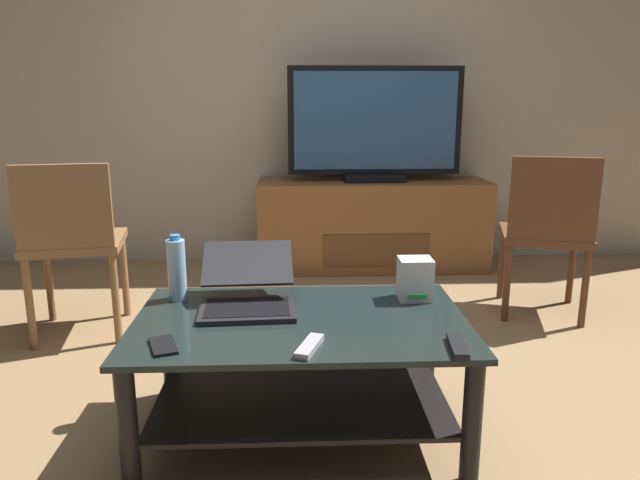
{
  "coord_description": "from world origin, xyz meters",
  "views": [
    {
      "loc": [
        -0.16,
        -2.05,
        1.15
      ],
      "look_at": [
        -0.06,
        0.32,
        0.58
      ],
      "focal_mm": 33.16,
      "sensor_mm": 36.0,
      "label": 1
    }
  ],
  "objects_px": {
    "media_cabinet": "(372,225)",
    "cell_phone": "(163,346)",
    "soundbar_remote": "(458,346)",
    "side_chair": "(72,238)",
    "tv_remote": "(309,346)",
    "coffee_table": "(301,356)",
    "water_bottle_near": "(177,269)",
    "television": "(375,127)",
    "laptop": "(248,290)",
    "router_box": "(415,279)",
    "dining_chair": "(547,228)"
  },
  "relations": [
    {
      "from": "television",
      "to": "soundbar_remote",
      "type": "height_order",
      "value": "television"
    },
    {
      "from": "television",
      "to": "tv_remote",
      "type": "bearing_deg",
      "value": -102.0
    },
    {
      "from": "television",
      "to": "water_bottle_near",
      "type": "bearing_deg",
      "value": -117.56
    },
    {
      "from": "media_cabinet",
      "to": "tv_remote",
      "type": "relative_size",
      "value": 9.69
    },
    {
      "from": "dining_chair",
      "to": "tv_remote",
      "type": "xyz_separation_m",
      "value": [
        -1.28,
        -1.34,
        -0.05
      ]
    },
    {
      "from": "media_cabinet",
      "to": "cell_phone",
      "type": "bearing_deg",
      "value": -111.96
    },
    {
      "from": "router_box",
      "to": "cell_phone",
      "type": "distance_m",
      "value": 0.93
    },
    {
      "from": "router_box",
      "to": "cell_phone",
      "type": "bearing_deg",
      "value": -154.31
    },
    {
      "from": "coffee_table",
      "to": "media_cabinet",
      "type": "xyz_separation_m",
      "value": [
        0.51,
        2.08,
        0.01
      ]
    },
    {
      "from": "media_cabinet",
      "to": "soundbar_remote",
      "type": "xyz_separation_m",
      "value": [
        -0.05,
        -2.35,
        0.14
      ]
    },
    {
      "from": "media_cabinet",
      "to": "laptop",
      "type": "bearing_deg",
      "value": -109.87
    },
    {
      "from": "coffee_table",
      "to": "water_bottle_near",
      "type": "relative_size",
      "value": 4.57
    },
    {
      "from": "water_bottle_near",
      "to": "tv_remote",
      "type": "xyz_separation_m",
      "value": [
        0.47,
        -0.47,
        -0.11
      ]
    },
    {
      "from": "media_cabinet",
      "to": "television",
      "type": "relative_size",
      "value": 1.36
    },
    {
      "from": "dining_chair",
      "to": "cell_phone",
      "type": "bearing_deg",
      "value": -142.66
    },
    {
      "from": "media_cabinet",
      "to": "side_chair",
      "type": "relative_size",
      "value": 1.79
    },
    {
      "from": "media_cabinet",
      "to": "laptop",
      "type": "distance_m",
      "value": 2.07
    },
    {
      "from": "water_bottle_near",
      "to": "tv_remote",
      "type": "relative_size",
      "value": 1.52
    },
    {
      "from": "coffee_table",
      "to": "router_box",
      "type": "relative_size",
      "value": 7.24
    },
    {
      "from": "soundbar_remote",
      "to": "router_box",
      "type": "bearing_deg",
      "value": 100.55
    },
    {
      "from": "cell_phone",
      "to": "soundbar_remote",
      "type": "xyz_separation_m",
      "value": [
        0.87,
        -0.05,
        0.01
      ]
    },
    {
      "from": "coffee_table",
      "to": "router_box",
      "type": "xyz_separation_m",
      "value": [
        0.42,
        0.18,
        0.21
      ]
    },
    {
      "from": "router_box",
      "to": "tv_remote",
      "type": "height_order",
      "value": "router_box"
    },
    {
      "from": "water_bottle_near",
      "to": "cell_phone",
      "type": "xyz_separation_m",
      "value": [
        0.04,
        -0.43,
        -0.11
      ]
    },
    {
      "from": "water_bottle_near",
      "to": "soundbar_remote",
      "type": "distance_m",
      "value": 1.03
    },
    {
      "from": "laptop",
      "to": "coffee_table",
      "type": "bearing_deg",
      "value": -36.62
    },
    {
      "from": "soundbar_remote",
      "to": "cell_phone",
      "type": "bearing_deg",
      "value": -177.72
    },
    {
      "from": "router_box",
      "to": "media_cabinet",
      "type": "bearing_deg",
      "value": 87.2
    },
    {
      "from": "laptop",
      "to": "router_box",
      "type": "distance_m",
      "value": 0.61
    },
    {
      "from": "media_cabinet",
      "to": "dining_chair",
      "type": "xyz_separation_m",
      "value": [
        0.79,
        -0.99,
        0.19
      ]
    },
    {
      "from": "water_bottle_near",
      "to": "soundbar_remote",
      "type": "height_order",
      "value": "water_bottle_near"
    },
    {
      "from": "media_cabinet",
      "to": "dining_chair",
      "type": "height_order",
      "value": "dining_chair"
    },
    {
      "from": "television",
      "to": "cell_phone",
      "type": "relative_size",
      "value": 8.17
    },
    {
      "from": "media_cabinet",
      "to": "side_chair",
      "type": "xyz_separation_m",
      "value": [
        -1.59,
        -1.17,
        0.2
      ]
    },
    {
      "from": "router_box",
      "to": "side_chair",
      "type": "bearing_deg",
      "value": 154.1
    },
    {
      "from": "router_box",
      "to": "soundbar_remote",
      "type": "height_order",
      "value": "router_box"
    },
    {
      "from": "router_box",
      "to": "soundbar_remote",
      "type": "distance_m",
      "value": 0.46
    },
    {
      "from": "coffee_table",
      "to": "water_bottle_near",
      "type": "distance_m",
      "value": 0.55
    },
    {
      "from": "soundbar_remote",
      "to": "water_bottle_near",
      "type": "bearing_deg",
      "value": 157.69
    },
    {
      "from": "media_cabinet",
      "to": "laptop",
      "type": "height_order",
      "value": "laptop"
    },
    {
      "from": "coffee_table",
      "to": "laptop",
      "type": "xyz_separation_m",
      "value": [
        -0.19,
        0.14,
        0.19
      ]
    },
    {
      "from": "media_cabinet",
      "to": "router_box",
      "type": "relative_size",
      "value": 10.08
    },
    {
      "from": "cell_phone",
      "to": "tv_remote",
      "type": "relative_size",
      "value": 0.88
    },
    {
      "from": "television",
      "to": "router_box",
      "type": "height_order",
      "value": "television"
    },
    {
      "from": "television",
      "to": "soundbar_remote",
      "type": "bearing_deg",
      "value": -91.35
    },
    {
      "from": "coffee_table",
      "to": "television",
      "type": "bearing_deg",
      "value": 75.94
    },
    {
      "from": "media_cabinet",
      "to": "laptop",
      "type": "relative_size",
      "value": 3.63
    },
    {
      "from": "router_box",
      "to": "cell_phone",
      "type": "xyz_separation_m",
      "value": [
        -0.83,
        -0.4,
        -0.07
      ]
    },
    {
      "from": "side_chair",
      "to": "coffee_table",
      "type": "bearing_deg",
      "value": -40.24
    },
    {
      "from": "media_cabinet",
      "to": "water_bottle_near",
      "type": "bearing_deg",
      "value": -117.28
    }
  ]
}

